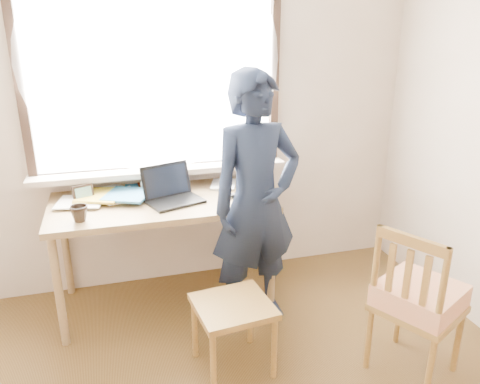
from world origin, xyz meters
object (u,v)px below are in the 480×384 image
object	(u,v)px
mug_dark	(79,214)
work_chair	(233,314)
person	(256,203)
mug_white	(149,185)
side_chair	(418,299)
laptop	(171,193)
desk	(163,211)

from	to	relation	value
mug_dark	work_chair	distance (m)	1.11
mug_dark	person	size ratio (longest dim) A/B	0.06
mug_white	side_chair	xyz separation A→B (m)	(1.34, -1.34, -0.36)
mug_white	side_chair	distance (m)	1.93
laptop	mug_white	xyz separation A→B (m)	(-0.13, 0.24, -0.01)
person	side_chair	bearing A→B (deg)	-57.50
desk	laptop	xyz separation A→B (m)	(0.06, -0.03, 0.14)
person	work_chair	bearing A→B (deg)	-131.27
side_chair	person	bearing A→B (deg)	132.47
work_chair	side_chair	size ratio (longest dim) A/B	0.50
laptop	work_chair	xyz separation A→B (m)	(0.22, -0.78, -0.49)
mug_dark	side_chair	bearing A→B (deg)	-26.37
mug_white	person	xyz separation A→B (m)	(0.63, -0.56, 0.00)
mug_white	work_chair	distance (m)	1.18
laptop	person	world-z (taller)	person
side_chair	person	distance (m)	1.11
work_chair	side_chair	world-z (taller)	side_chair
mug_white	person	world-z (taller)	person
mug_white	work_chair	world-z (taller)	mug_white
side_chair	work_chair	bearing A→B (deg)	162.27
person	laptop	bearing A→B (deg)	137.21
mug_white	mug_dark	xyz separation A→B (m)	(-0.46, -0.44, 0.01)
person	mug_dark	bearing A→B (deg)	163.93
desk	mug_dark	bearing A→B (deg)	-155.68
work_chair	person	xyz separation A→B (m)	(0.28, 0.46, 0.48)
laptop	side_chair	distance (m)	1.68
laptop	side_chair	world-z (taller)	laptop
laptop	work_chair	world-z (taller)	laptop
desk	person	xyz separation A→B (m)	(0.56, -0.35, 0.13)
mug_dark	side_chair	size ratio (longest dim) A/B	0.12
laptop	work_chair	distance (m)	0.95
desk	mug_white	size ratio (longest dim) A/B	13.34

